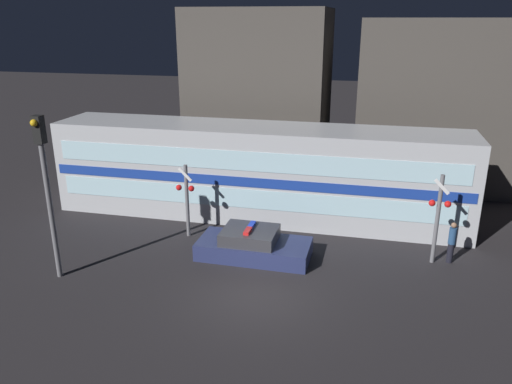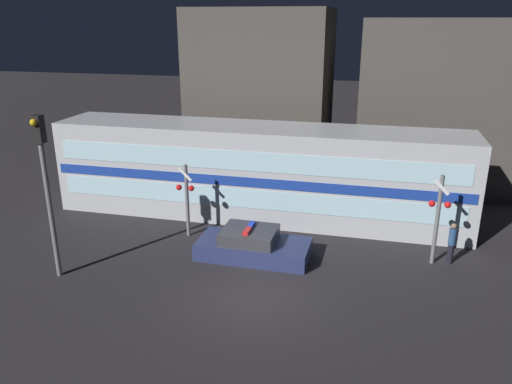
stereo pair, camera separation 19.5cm
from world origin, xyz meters
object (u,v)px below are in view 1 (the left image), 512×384
(pedestrian, at_px, (452,242))
(crossing_signal_near, at_px, (438,215))
(train, at_px, (258,172))
(traffic_light_corner, at_px, (46,182))
(police_car, at_px, (253,246))

(pedestrian, relative_size, crossing_signal_near, 0.47)
(pedestrian, bearing_deg, train, 159.76)
(traffic_light_corner, bearing_deg, police_car, 25.88)
(train, distance_m, traffic_light_corner, 9.12)
(pedestrian, distance_m, traffic_light_corner, 14.32)
(traffic_light_corner, bearing_deg, pedestrian, 17.48)
(traffic_light_corner, bearing_deg, train, 52.69)
(police_car, height_order, pedestrian, pedestrian)
(crossing_signal_near, height_order, traffic_light_corner, traffic_light_corner)
(police_car, height_order, traffic_light_corner, traffic_light_corner)
(pedestrian, bearing_deg, police_car, -170.53)
(police_car, bearing_deg, traffic_light_corner, -153.21)
(train, height_order, pedestrian, train)
(train, height_order, crossing_signal_near, train)
(police_car, distance_m, crossing_signal_near, 6.80)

